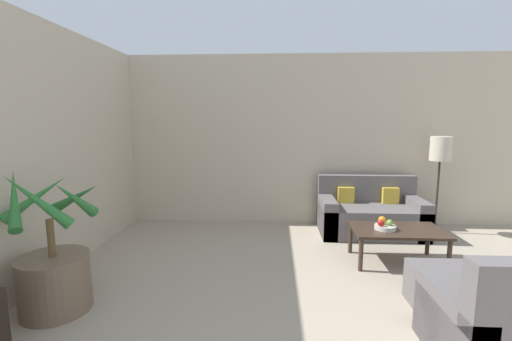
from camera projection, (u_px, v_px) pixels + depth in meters
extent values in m
cube|color=beige|center=(341.00, 141.00, 5.46)|extent=(8.40, 0.06, 2.70)
cylinder|color=brown|center=(55.00, 283.00, 3.02)|extent=(0.59, 0.59, 0.50)
cylinder|color=brown|center=(51.00, 238.00, 2.96)|extent=(0.06, 0.06, 0.34)
cone|color=#2D7533|center=(76.00, 199.00, 2.90)|extent=(0.10, 0.56, 0.44)
cone|color=#2D7533|center=(76.00, 197.00, 3.17)|extent=(0.60, 0.28, 0.35)
cone|color=#2D7533|center=(36.00, 197.00, 3.08)|extent=(0.43, 0.53, 0.39)
cone|color=#2D7533|center=(14.00, 199.00, 2.78)|extent=(0.39, 0.48, 0.49)
cone|color=#2D7533|center=(38.00, 201.00, 2.69)|extent=(0.52, 0.25, 0.50)
cube|color=#605B5B|center=(370.00, 220.00, 5.06)|extent=(1.48, 0.81, 0.42)
cube|color=#605B5B|center=(366.00, 188.00, 5.32)|extent=(1.48, 0.16, 0.41)
cube|color=#605B5B|center=(327.00, 215.00, 5.09)|extent=(0.20, 0.81, 0.54)
cube|color=#605B5B|center=(415.00, 217.00, 5.02)|extent=(0.20, 0.81, 0.54)
cube|color=gold|center=(346.00, 195.00, 5.24)|extent=(0.24, 0.12, 0.24)
cube|color=gold|center=(390.00, 195.00, 5.20)|extent=(0.24, 0.12, 0.24)
cylinder|color=#2D2823|center=(434.00, 231.00, 5.17)|extent=(0.24, 0.24, 0.03)
cylinder|color=#2D2823|center=(437.00, 196.00, 5.09)|extent=(0.03, 0.03, 1.06)
cylinder|color=beige|center=(441.00, 149.00, 4.99)|extent=(0.30, 0.30, 0.35)
cylinder|color=#38281E|center=(361.00, 255.00, 3.82)|extent=(0.05, 0.05, 0.38)
cylinder|color=#38281E|center=(449.00, 257.00, 3.77)|extent=(0.05, 0.05, 0.38)
cylinder|color=#38281E|center=(350.00, 238.00, 4.35)|extent=(0.05, 0.05, 0.38)
cylinder|color=#38281E|center=(428.00, 240.00, 4.30)|extent=(0.05, 0.05, 0.38)
cube|color=#38281E|center=(397.00, 230.00, 4.03)|extent=(1.05, 0.62, 0.03)
cylinder|color=beige|center=(385.00, 227.00, 4.01)|extent=(0.24, 0.24, 0.05)
sphere|color=red|center=(381.00, 223.00, 3.96)|extent=(0.08, 0.08, 0.08)
sphere|color=olive|center=(390.00, 223.00, 3.99)|extent=(0.07, 0.07, 0.07)
sphere|color=orange|center=(382.00, 220.00, 4.05)|extent=(0.09, 0.09, 0.09)
cube|color=#605B5B|center=(501.00, 336.00, 2.34)|extent=(0.87, 0.79, 0.43)
cube|color=#605B5B|center=(449.00, 328.00, 2.36)|extent=(0.16, 0.79, 0.53)
cube|color=#605B5B|center=(450.00, 289.00, 3.06)|extent=(0.65, 0.47, 0.38)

